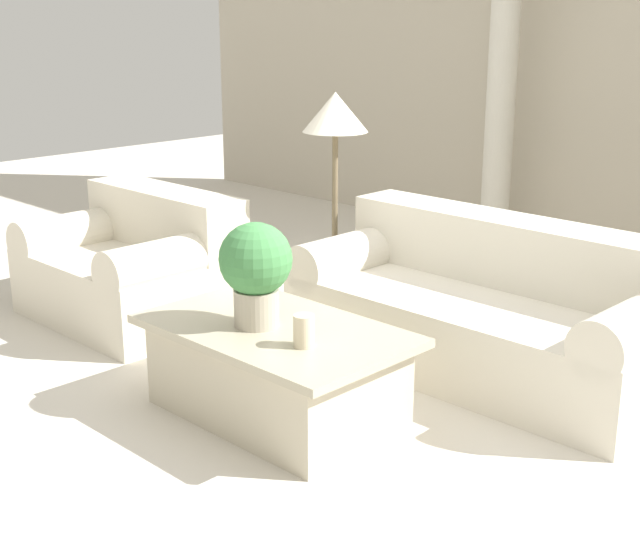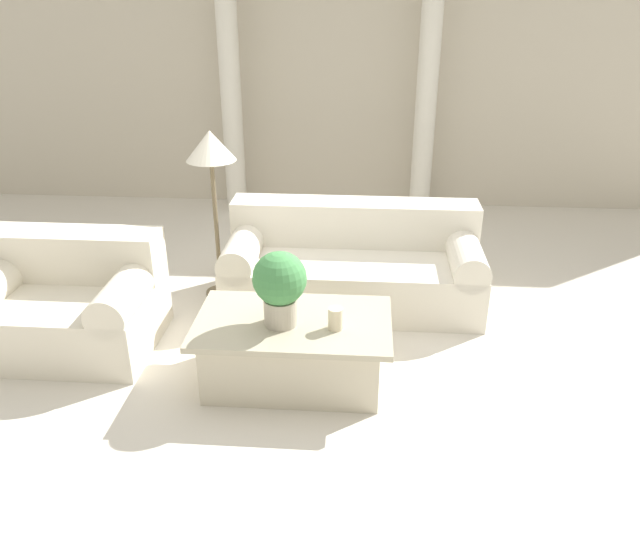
% 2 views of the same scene
% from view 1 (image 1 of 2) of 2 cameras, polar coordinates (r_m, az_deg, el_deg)
% --- Properties ---
extents(ground_plane, '(16.00, 16.00, 0.00)m').
position_cam_1_polar(ground_plane, '(4.60, 1.79, -7.45)').
color(ground_plane, silver).
extents(sofa_long, '(2.06, 0.93, 0.78)m').
position_cam_1_polar(sofa_long, '(4.88, 10.63, -2.24)').
color(sofa_long, beige).
rests_on(sofa_long, ground_plane).
extents(loveseat, '(1.27, 0.93, 0.78)m').
position_cam_1_polar(loveseat, '(5.71, -11.74, 0.59)').
color(loveseat, beige).
rests_on(loveseat, ground_plane).
extents(coffee_table, '(1.27, 0.78, 0.45)m').
position_cam_1_polar(coffee_table, '(4.25, -2.83, -6.13)').
color(coffee_table, beige).
rests_on(coffee_table, ground_plane).
extents(potted_plant, '(0.34, 0.34, 0.49)m').
position_cam_1_polar(potted_plant, '(4.10, -4.14, 0.47)').
color(potted_plant, '#B2A893').
rests_on(potted_plant, coffee_table).
extents(pillar_candle, '(0.09, 0.09, 0.15)m').
position_cam_1_polar(pillar_candle, '(3.90, -1.04, -3.62)').
color(pillar_candle, beige).
rests_on(pillar_candle, coffee_table).
extents(floor_lamp, '(0.39, 0.39, 1.41)m').
position_cam_1_polar(floor_lamp, '(5.37, 0.98, 9.43)').
color(floor_lamp, brown).
rests_on(floor_lamp, ground_plane).
extents(column_left, '(0.32, 0.32, 2.46)m').
position_cam_1_polar(column_left, '(7.27, 11.52, 11.42)').
color(column_left, silver).
rests_on(column_left, ground_plane).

